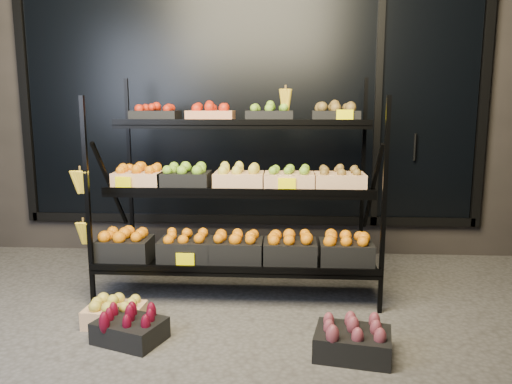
{
  "coord_description": "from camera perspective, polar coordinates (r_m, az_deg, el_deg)",
  "views": [
    {
      "loc": [
        0.36,
        -3.17,
        1.44
      ],
      "look_at": [
        0.13,
        0.55,
        0.78
      ],
      "focal_mm": 35.0,
      "sensor_mm": 36.0,
      "label": 1
    }
  ],
  "objects": [
    {
      "name": "ground",
      "position": [
        3.5,
        -2.83,
        -14.35
      ],
      "size": [
        24.0,
        24.0,
        0.0
      ],
      "primitive_type": "plane",
      "color": "#514F4C",
      "rests_on": "ground"
    },
    {
      "name": "building",
      "position": [
        5.77,
        -0.11,
        13.03
      ],
      "size": [
        6.0,
        2.08,
        3.5
      ],
      "color": "#2D2826",
      "rests_on": "ground"
    },
    {
      "name": "display_rack",
      "position": [
        3.84,
        -2.19,
        0.19
      ],
      "size": [
        2.18,
        1.02,
        1.68
      ],
      "color": "black",
      "rests_on": "ground"
    },
    {
      "name": "floor_crate_left",
      "position": [
        3.52,
        -15.84,
        -13.0
      ],
      "size": [
        0.38,
        0.29,
        0.19
      ],
      "rotation": [
        0.0,
        0.0,
        -0.06
      ],
      "color": "#DDAD7F",
      "rests_on": "ground"
    },
    {
      "name": "floor_crate_midleft",
      "position": [
        3.27,
        -14.22,
        -14.68
      ],
      "size": [
        0.47,
        0.41,
        0.2
      ],
      "rotation": [
        0.0,
        0.0,
        -0.35
      ],
      "color": "black",
      "rests_on": "ground"
    },
    {
      "name": "floor_crate_right",
      "position": [
        3.06,
        11.0,
        -16.2
      ],
      "size": [
        0.48,
        0.39,
        0.21
      ],
      "rotation": [
        0.0,
        0.0,
        -0.19
      ],
      "color": "black",
      "rests_on": "ground"
    }
  ]
}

